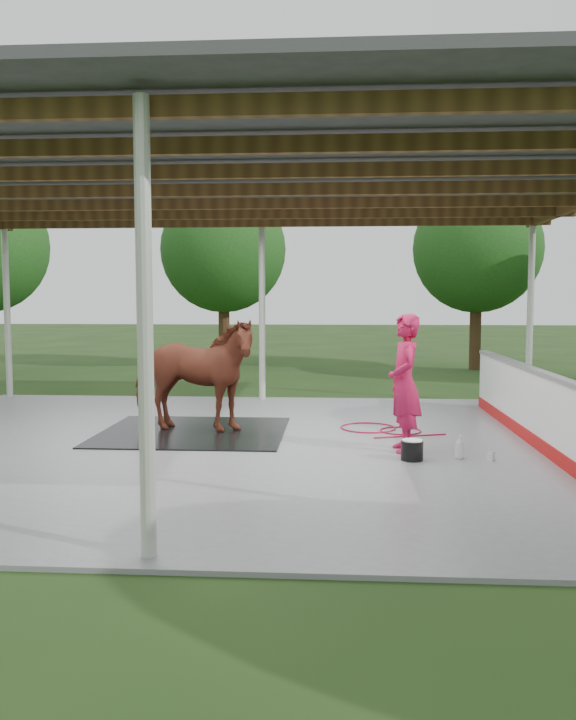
# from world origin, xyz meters

# --- Properties ---
(ground) EXTENTS (100.00, 100.00, 0.00)m
(ground) POSITION_xyz_m (0.00, 0.00, 0.00)
(ground) COLOR #1E3814
(concrete_slab) EXTENTS (12.00, 10.00, 0.05)m
(concrete_slab) POSITION_xyz_m (0.00, 0.00, 0.03)
(concrete_slab) COLOR slate
(concrete_slab) RESTS_ON ground
(pavilion_structure) EXTENTS (12.60, 10.60, 4.05)m
(pavilion_structure) POSITION_xyz_m (0.00, -0.00, 3.97)
(pavilion_structure) COLOR beige
(pavilion_structure) RESTS_ON ground
(dasher_board) EXTENTS (0.16, 8.00, 1.15)m
(dasher_board) POSITION_xyz_m (4.60, 0.00, 0.59)
(dasher_board) COLOR #AB0E0E
(dasher_board) RESTS_ON concrete_slab
(tree_belt) EXTENTS (28.00, 28.00, 5.80)m
(tree_belt) POSITION_xyz_m (0.30, 0.90, 3.79)
(tree_belt) COLOR #382314
(tree_belt) RESTS_ON ground
(rubber_mat) EXTENTS (3.00, 2.81, 0.02)m
(rubber_mat) POSITION_xyz_m (-0.74, 0.82, 0.06)
(rubber_mat) COLOR black
(rubber_mat) RESTS_ON concrete_slab
(horse) EXTENTS (2.31, 1.30, 1.86)m
(horse) POSITION_xyz_m (-0.74, 0.82, 1.00)
(horse) COLOR brown
(horse) RESTS_ON rubber_mat
(handler) EXTENTS (0.56, 0.78, 1.98)m
(handler) POSITION_xyz_m (2.58, -0.36, 1.04)
(handler) COLOR #B2133F
(handler) RESTS_ON concrete_slab
(wash_bucket) EXTENTS (0.30, 0.30, 0.28)m
(wash_bucket) POSITION_xyz_m (2.64, -0.95, 0.20)
(wash_bucket) COLOR black
(wash_bucket) RESTS_ON concrete_slab
(soap_bottle_a) EXTENTS (0.15, 0.16, 0.33)m
(soap_bottle_a) POSITION_xyz_m (3.31, -0.82, 0.21)
(soap_bottle_a) COLOR silver
(soap_bottle_a) RESTS_ON concrete_slab
(soap_bottle_b) EXTENTS (0.11, 0.12, 0.18)m
(soap_bottle_b) POSITION_xyz_m (3.72, -0.91, 0.14)
(soap_bottle_b) COLOR #338CD8
(soap_bottle_b) RESTS_ON concrete_slab
(hose_coil) EXTENTS (1.70, 1.36, 0.02)m
(hose_coil) POSITION_xyz_m (2.35, 1.28, 0.06)
(hose_coil) COLOR maroon
(hose_coil) RESTS_ON concrete_slab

